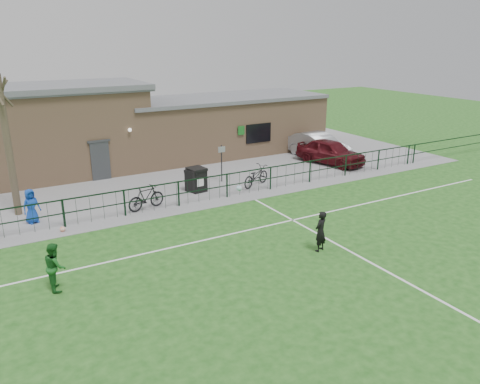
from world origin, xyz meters
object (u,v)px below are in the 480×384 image
bicycle_e (256,176)px  ball_ground (63,229)px  bare_tree (8,147)px  sign_post (222,163)px  wheelie_bin_left (195,181)px  wheelie_bin_right (197,180)px  car_silver (318,146)px  outfield_player (55,266)px  car_maroon (330,152)px  spectator_child (31,206)px  bicycle_d (146,198)px

bicycle_e → ball_ground: (-9.84, -1.32, -0.44)m
bare_tree → sign_post: bearing=-0.5°
wheelie_bin_left → wheelie_bin_right: (0.09, -0.03, 0.05)m
wheelie_bin_left → sign_post: sign_post is taller
bare_tree → car_silver: 18.01m
wheelie_bin_right → outfield_player: bearing=-146.3°
car_maroon → outfield_player: 18.67m
ball_ground → wheelie_bin_left: bearing=17.1°
spectator_child → outfield_player: (-0.06, -6.14, 0.01)m
bare_tree → wheelie_bin_right: bearing=-6.4°
car_maroon → bicycle_e: car_maroon is taller
wheelie_bin_left → car_silver: (9.77, 2.43, 0.26)m
bicycle_d → bicycle_e: size_ratio=0.91×
bicycle_d → ball_ground: bearing=88.1°
bare_tree → wheelie_bin_left: bare_tree is taller
bare_tree → spectator_child: 2.67m
car_silver → bicycle_d: 13.27m
ball_ground → bare_tree: bearing=114.1°
car_silver → ball_ground: bearing=-169.6°
wheelie_bin_left → sign_post: bearing=0.5°
bicycle_d → outfield_player: bearing=125.1°
bicycle_e → sign_post: bearing=13.9°
sign_post → spectator_child: bearing=-172.3°
car_maroon → ball_ground: size_ratio=19.57×
wheelie_bin_left → spectator_child: bearing=161.6°
wheelie_bin_left → spectator_child: size_ratio=0.70×
sign_post → bicycle_e: bearing=-52.8°
sign_post → ball_ground: (-8.66, -2.87, -0.91)m
wheelie_bin_left → spectator_child: 7.64m
bicycle_e → outfield_player: (-10.79, -5.88, 0.21)m
wheelie_bin_left → outfield_player: outfield_player is taller
sign_post → outfield_player: size_ratio=1.32×
spectator_child → outfield_player: 6.14m
bicycle_d → sign_post: bearing=-80.5°
bare_tree → wheelie_bin_right: (8.13, -0.92, -2.42)m
sign_post → bicycle_e: (1.18, -1.56, -0.47)m
wheelie_bin_left → outfield_player: 10.14m
car_silver → bicycle_e: 7.38m
bare_tree → bicycle_e: bearing=-8.4°
car_silver → bicycle_e: bearing=-159.3°
outfield_player → spectator_child: bearing=1.5°
wheelie_bin_right → bicycle_e: 3.11m
bare_tree → wheelie_bin_right: size_ratio=5.34×
wheelie_bin_right → sign_post: 2.07m
car_maroon → outfield_player: bearing=-170.6°
bicycle_d → spectator_child: size_ratio=1.25×
sign_post → bicycle_e: sign_post is taller
wheelie_bin_right → spectator_child: bearing=176.8°
bare_tree → car_silver: bearing=5.0°
sign_post → ball_ground: bearing=-161.7°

